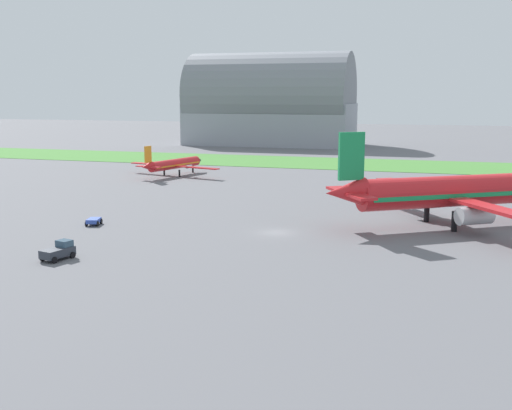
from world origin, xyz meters
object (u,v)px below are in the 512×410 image
Objects in this scene: pushback_tug_near_gate at (59,251)px; baggage_cart_midfield at (94,221)px; airplane_midfield_jet at (449,192)px; airplane_taxiing_turboprop at (173,164)px.

pushback_tug_near_gate is 17.95m from baggage_cart_midfield.
airplane_midfield_jet is 50.40m from pushback_tug_near_gate.
airplane_midfield_jet reaches higher than airplane_taxiing_turboprop.
airplane_taxiing_turboprop is 5.88× the size of pushback_tug_near_gate.
pushback_tug_near_gate is (17.37, -67.88, -1.67)m from airplane_taxiing_turboprop.
airplane_midfield_jet is 11.62× the size of baggage_cart_midfield.
pushback_tug_near_gate is at bearing -174.71° from baggage_cart_midfield.
baggage_cart_midfield is at bearing -152.70° from airplane_taxiing_turboprop.
baggage_cart_midfield is (11.32, -50.98, -2.01)m from airplane_taxiing_turboprop.
baggage_cart_midfield is at bearing 162.64° from airplane_midfield_jet.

